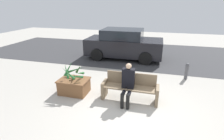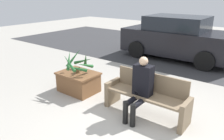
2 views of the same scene
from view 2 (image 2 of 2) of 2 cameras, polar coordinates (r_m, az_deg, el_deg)
ground_plane at (r=4.14m, az=5.46°, el=-15.42°), size 30.00×30.00×0.00m
road_surface at (r=9.56m, az=25.63°, el=3.15°), size 20.00×6.00×0.01m
bench at (r=4.50m, az=9.10°, el=-6.55°), size 1.75×0.49×0.84m
person_seated at (r=4.27m, az=7.41°, el=-4.26°), size 0.37×0.64×1.24m
planter_box at (r=5.56m, az=-8.74°, el=-2.95°), size 0.97×0.73×0.50m
potted_plant at (r=5.37m, az=-9.02°, el=1.95°), size 0.74×0.76×0.56m
parked_car at (r=8.66m, az=16.82°, el=8.00°), size 4.07×1.98×1.59m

